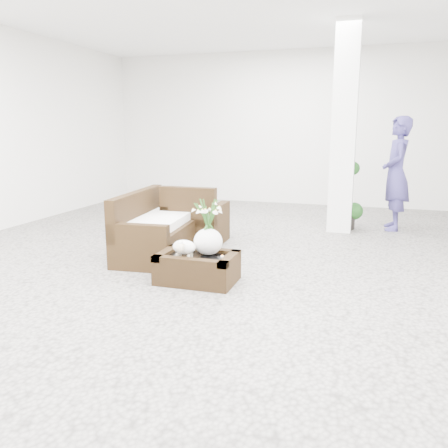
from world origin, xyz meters
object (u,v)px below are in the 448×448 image
(coffee_table, at_px, (197,269))
(loveseat, at_px, (160,224))
(armchair, at_px, (196,214))
(topiary, at_px, (345,183))

(coffee_table, distance_m, loveseat, 1.35)
(armchair, relative_size, topiary, 0.56)
(coffee_table, distance_m, armchair, 1.92)
(loveseat, height_order, topiary, topiary)
(armchair, bearing_deg, loveseat, 73.37)
(coffee_table, height_order, loveseat, loveseat)
(loveseat, xyz_separation_m, topiary, (2.37, 2.58, 0.37))
(armchair, bearing_deg, coffee_table, 110.34)
(armchair, bearing_deg, topiary, -141.87)
(loveseat, bearing_deg, coffee_table, -140.36)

